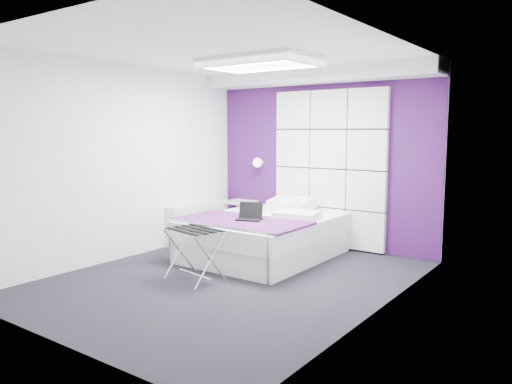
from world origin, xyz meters
The scene contains 15 objects.
floor centered at (0.00, 0.00, 0.00)m, with size 4.40×4.40×0.00m, color black.
ceiling centered at (0.00, 0.00, 2.60)m, with size 4.40×4.40×0.00m, color white.
wall_back centered at (0.00, 2.20, 1.30)m, with size 3.60×3.60×0.00m, color silver.
wall_left centered at (-1.80, 0.00, 1.30)m, with size 4.40×4.40×0.00m, color silver.
wall_right centered at (1.80, 0.00, 1.30)m, with size 4.40×4.40×0.00m, color silver.
accent_wall centered at (0.00, 2.19, 1.30)m, with size 3.58×0.02×2.58m, color #3C114A.
soffit centered at (0.00, 1.95, 2.50)m, with size 3.58×0.50×0.20m, color silver.
headboard centered at (0.15, 2.14, 1.17)m, with size 1.80×0.08×2.30m, color silver, non-canonical shape.
skylight centered at (0.00, 0.60, 2.55)m, with size 1.36×0.86×0.12m, color white, non-canonical shape.
wall_lamp centered at (-1.05, 2.06, 1.22)m, with size 0.15×0.15×0.15m, color white.
radiator centered at (-1.69, 1.30, 0.30)m, with size 0.22×1.20×0.60m, color silver.
bed centered at (-0.28, 1.11, 0.31)m, with size 1.71×2.07×0.72m.
nightstand centered at (-1.37, 2.02, 0.56)m, with size 0.46×0.36×0.05m, color silver.
luggage_rack centered at (-0.31, -0.25, 0.30)m, with size 0.61×0.45×0.60m.
laptop centered at (-0.20, 0.69, 0.64)m, with size 0.31×0.22×0.23m.
Camera 1 is at (3.56, -4.41, 1.73)m, focal length 35.00 mm.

